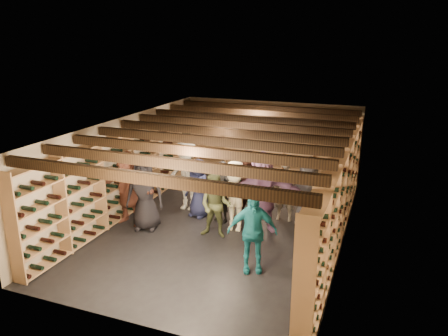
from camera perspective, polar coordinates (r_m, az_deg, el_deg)
name	(u,v)px	position (r m, az deg, el deg)	size (l,w,h in m)	color
ground	(225,225)	(10.53, 0.10, -7.39)	(8.00, 8.00, 0.00)	black
walls	(225,177)	(10.09, 0.10, -1.18)	(5.52, 8.02, 2.40)	#C3B397
ceiling	(225,126)	(9.78, 0.11, 5.51)	(5.50, 8.00, 0.01)	beige
ceiling_joists	(225,132)	(9.81, 0.10, 4.71)	(5.40, 7.12, 0.18)	black
wine_rack_left	(130,170)	(11.26, -12.22, -0.29)	(0.32, 7.50, 2.15)	tan
wine_rack_right	(338,196)	(9.58, 14.65, -3.58)	(0.32, 7.50, 2.15)	tan
wine_rack_back	(269,145)	(13.64, 5.84, 3.05)	(4.70, 0.30, 2.15)	tan
crate_stack_left	(250,183)	(12.31, 3.47, -2.02)	(0.54, 0.39, 0.68)	tan
crate_stack_right	(218,189)	(12.14, -0.84, -2.69)	(0.57, 0.44, 0.51)	tan
crate_loose	(249,198)	(11.92, 3.24, -3.97)	(0.50, 0.33, 0.17)	tan
person_0	(145,193)	(10.18, -10.31, -3.20)	(0.86, 0.56, 1.77)	black
person_1	(221,192)	(10.44, -0.38, -3.16)	(0.55, 0.36, 1.50)	black
person_2	(216,206)	(9.66, -1.10, -4.94)	(0.72, 0.56, 1.48)	#4E5732
person_3	(235,196)	(9.96, 1.42, -3.73)	(1.07, 0.61, 1.65)	beige
person_4	(252,232)	(8.31, 3.70, -8.33)	(0.94, 0.39, 1.61)	#197684
person_5	(128,188)	(10.55, -12.45, -2.54)	(1.66, 0.53, 1.79)	brown
person_6	(198,188)	(10.78, -3.39, -2.61)	(0.72, 0.47, 1.48)	#1F2349
person_7	(286,189)	(10.62, 8.06, -2.75)	(0.58, 0.38, 1.58)	gray
person_8	(248,187)	(10.37, 3.17, -2.52)	(0.86, 0.67, 1.78)	#40211A
person_9	(187,175)	(11.17, -4.89, -0.95)	(1.19, 0.68, 1.84)	#B6B5A7
person_10	(245,183)	(10.90, 2.71, -1.94)	(0.95, 0.40, 1.62)	#264728
person_11	(262,192)	(9.93, 5.01, -3.14)	(1.75, 0.56, 1.88)	slate
person_12	(308,191)	(10.45, 10.92, -2.93)	(0.82, 0.53, 1.68)	#38383D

